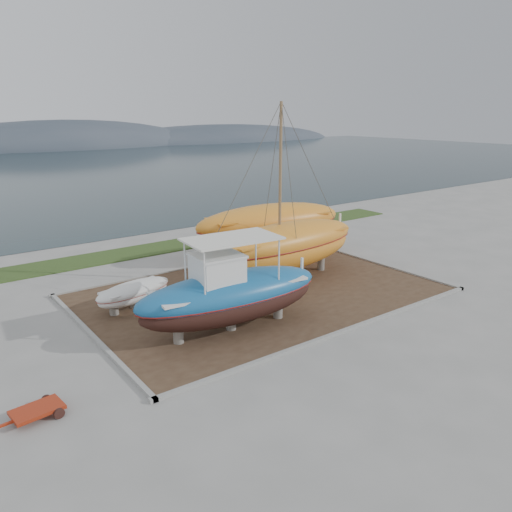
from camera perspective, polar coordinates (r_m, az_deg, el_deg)
ground at (r=23.95m, az=6.37°, el=-6.97°), size 140.00×140.00×0.00m
dirt_patch at (r=26.78m, az=0.55°, el=-4.23°), size 18.00×12.00×0.06m
curb_frame at (r=26.76m, az=0.55°, el=-4.14°), size 18.60×12.60×0.15m
grass_strip at (r=36.17m, az=-10.51°, el=1.01°), size 44.00×3.00×0.08m
sea at (r=87.81m, az=-26.74°, el=8.46°), size 260.00×100.00×0.04m
blue_caique at (r=21.67m, az=-2.94°, el=-3.31°), size 8.92×3.44×4.20m
white_dinghy at (r=25.32m, az=-13.75°, el=-4.36°), size 4.44×2.51×1.26m
orange_sailboat at (r=27.58m, az=3.56°, el=6.99°), size 10.30×3.51×9.82m
orange_bare_hull at (r=32.74m, az=1.62°, el=2.81°), size 10.81×4.45×3.44m
red_trailer at (r=18.07m, az=-23.69°, el=-16.08°), size 2.42×1.40×0.33m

